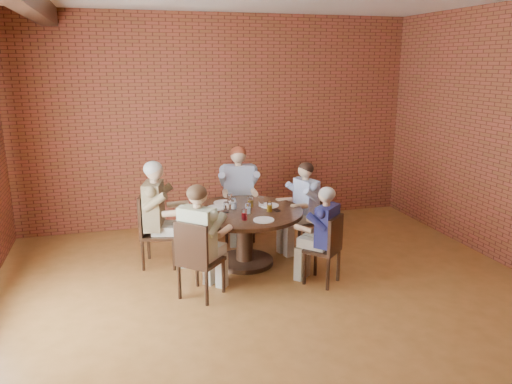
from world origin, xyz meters
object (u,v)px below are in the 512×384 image
object	(u,v)px
chair_a	(307,217)
chair_b	(239,204)
dining_table	(244,226)
diner_b	(239,194)
chair_e	(327,247)
chair_d	(197,257)
smartphone	(277,210)
diner_c	(159,214)
chair_c	(152,227)
diner_d	(201,242)
diner_a	(303,208)
diner_e	(323,236)

from	to	relation	value
chair_a	chair_b	distance (m)	1.15
dining_table	chair_b	distance (m)	1.10
chair_a	chair_b	world-z (taller)	chair_b
diner_b	chair_e	bearing A→B (deg)	-61.48
chair_a	chair_d	distance (m)	2.10
chair_e	smartphone	distance (m)	0.91
diner_c	smartphone	distance (m)	1.55
dining_table	diner_c	size ratio (longest dim) A/B	1.10
chair_c	dining_table	bearing A→B (deg)	-90.00
chair_e	chair_b	bearing A→B (deg)	-114.67
diner_d	dining_table	bearing A→B (deg)	-90.00
diner_a	chair_d	xyz separation A→B (m)	(-1.70, -1.10, -0.13)
chair_e	diner_e	distance (m)	0.15
chair_d	dining_table	bearing A→B (deg)	-90.00
chair_c	smartphone	bearing A→B (deg)	-90.51
chair_b	chair_d	size ratio (longest dim) A/B	1.05
chair_e	dining_table	bearing A→B (deg)	-90.00
chair_a	chair_d	size ratio (longest dim) A/B	0.97
chair_c	diner_d	size ratio (longest dim) A/B	0.73
diner_a	diner_e	size ratio (longest dim) A/B	1.06
diner_b	diner_e	distance (m)	1.92
diner_e	smartphone	size ratio (longest dim) A/B	9.49
chair_a	diner_e	world-z (taller)	diner_e
chair_a	diner_c	xyz separation A→B (m)	(-2.08, 0.02, 0.21)
diner_a	diner_e	world-z (taller)	diner_a
dining_table	chair_b	xyz separation A→B (m)	(0.19, 1.08, 0.00)
diner_d	chair_d	bearing A→B (deg)	90.00
dining_table	chair_d	bearing A→B (deg)	-132.38
dining_table	chair_e	world-z (taller)	chair_e
diner_d	chair_e	distance (m)	1.54
diner_a	diner_d	size ratio (longest dim) A/B	0.96
diner_d	diner_a	bearing A→B (deg)	-105.39
diner_a	chair_b	xyz separation A→B (m)	(-0.73, 0.84, -0.12)
chair_a	smartphone	bearing A→B (deg)	-71.49
diner_e	smartphone	bearing A→B (deg)	-106.21
chair_b	chair_e	bearing A→B (deg)	-62.77
chair_a	diner_e	distance (m)	1.14
chair_c	chair_e	size ratio (longest dim) A/B	1.12
chair_b	diner_c	bearing A→B (deg)	-138.02
chair_b	diner_c	size ratio (longest dim) A/B	0.70
chair_c	diner_e	distance (m)	2.25
diner_d	diner_e	world-z (taller)	diner_d
smartphone	chair_d	bearing A→B (deg)	-153.81
chair_a	diner_e	bearing A→B (deg)	-26.89
chair_d	chair_e	size ratio (longest dim) A/B	1.07
dining_table	diner_c	world-z (taller)	diner_c
diner_b	diner_d	xyz separation A→B (m)	(-0.89, -1.78, -0.04)
dining_table	chair_c	distance (m)	1.22
diner_e	smartphone	xyz separation A→B (m)	(-0.35, 0.72, 0.15)
dining_table	diner_e	xyz separation A→B (m)	(0.76, -0.84, 0.08)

